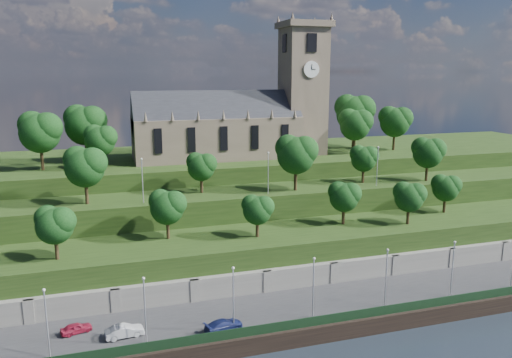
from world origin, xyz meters
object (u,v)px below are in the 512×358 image
object	(u,v)px
car_left	(76,328)
car_right	(224,325)
car_middle	(125,331)
church	(240,118)

from	to	relation	value
car_left	car_right	distance (m)	17.01
car_left	car_middle	xyz separation A→B (m)	(5.30, -2.54, 0.11)
car_left	car_right	world-z (taller)	car_right
church	car_middle	world-z (taller)	church
car_middle	car_left	bearing A→B (deg)	58.24
church	car_middle	xyz separation A→B (m)	(-25.05, -41.36, -19.81)
church	car_left	size ratio (longest dim) A/B	11.02
car_middle	car_right	distance (m)	11.27
car_middle	car_right	bearing A→B (deg)	-105.98
car_right	church	bearing A→B (deg)	-33.68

